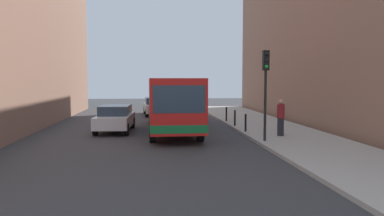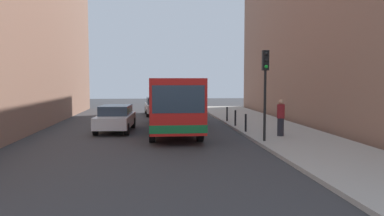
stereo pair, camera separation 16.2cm
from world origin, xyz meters
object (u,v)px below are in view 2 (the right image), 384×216
car_beside_bus (116,118)px  bollard_mid (235,118)px  traffic_light (265,78)px  bollard_near (246,123)px  bollard_far (227,114)px  car_behind_bus (157,106)px  bus (171,101)px  pedestrian_near_signal (281,118)px

car_beside_bus → bollard_mid: (7.08, 0.76, -0.16)m
traffic_light → bollard_near: bearing=91.8°
bollard_mid → bollard_far: bearing=90.0°
car_behind_bus → bollard_near: car_behind_bus is taller
bollard_near → bollard_mid: same height
traffic_light → bollard_near: traffic_light is taller
car_behind_bus → traffic_light: 15.56m
bollard_near → bollard_mid: bearing=90.0°
bus → bollard_far: bus is taller
bollard_near → bollard_far: size_ratio=1.00×
bollard_far → traffic_light: bearing=-89.3°
bollard_far → pedestrian_near_signal: size_ratio=0.52×
bollard_near → pedestrian_near_signal: pedestrian_near_signal is taller
car_behind_bus → bollard_near: 12.41m
bollard_mid → car_beside_bus: bearing=-173.9°
bollard_near → pedestrian_near_signal: (1.35, -1.70, 0.44)m
bus → bollard_mid: 4.12m
car_behind_bus → bollard_mid: size_ratio=4.74×
bollard_near → bollard_far: (0.00, 5.25, 0.00)m
car_behind_bus → traffic_light: (4.79, -14.64, 2.22)m
bus → car_beside_bus: bearing=0.2°
traffic_light → bollard_far: (-0.10, 8.40, -2.38)m
bus → pedestrian_near_signal: bearing=145.0°
bollard_far → bus: bearing=-139.4°
bus → car_beside_bus: (-3.17, -0.04, -0.94)m
bus → car_beside_bus: 3.31m
bus → bollard_near: (3.90, -1.91, -1.10)m
car_behind_bus → pedestrian_near_signal: bearing=111.0°
bus → bollard_far: size_ratio=11.62×
car_beside_bus → bollard_far: bearing=-151.2°
pedestrian_near_signal → bollard_far: bearing=19.3°
car_behind_bus → bollard_far: bearing=123.3°
bollard_near → bollard_mid: 2.62m
traffic_light → pedestrian_near_signal: (1.25, 1.46, -1.94)m
bollard_far → pedestrian_near_signal: bearing=-79.0°
bollard_far → pedestrian_near_signal: (1.35, -6.95, 0.44)m
traffic_light → bollard_far: traffic_light is taller
car_behind_bus → pedestrian_near_signal: (6.04, -13.19, 0.28)m
bollard_mid → pedestrian_near_signal: 4.55m
bus → car_behind_bus: size_ratio=2.45×
traffic_light → pedestrian_near_signal: bearing=49.4°
car_beside_bus → pedestrian_near_signal: (8.42, -3.56, 0.28)m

